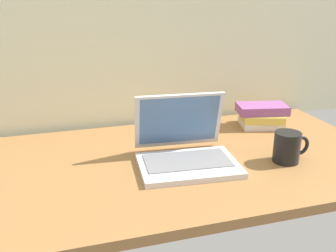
% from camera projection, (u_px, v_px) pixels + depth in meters
% --- Properties ---
extents(desk, '(1.60, 0.76, 0.03)m').
position_uv_depth(desk, '(155.00, 166.00, 1.25)').
color(desk, olive).
rests_on(desk, ground).
extents(laptop, '(0.33, 0.30, 0.21)m').
position_uv_depth(laptop, '(185.00, 149.00, 1.22)').
color(laptop, silver).
rests_on(laptop, desk).
extents(coffee_mug, '(0.13, 0.09, 0.10)m').
position_uv_depth(coffee_mug, '(288.00, 147.00, 1.23)').
color(coffee_mug, black).
rests_on(coffee_mug, desk).
extents(book_stack, '(0.22, 0.18, 0.09)m').
position_uv_depth(book_stack, '(262.00, 115.00, 1.55)').
color(book_stack, silver).
rests_on(book_stack, desk).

